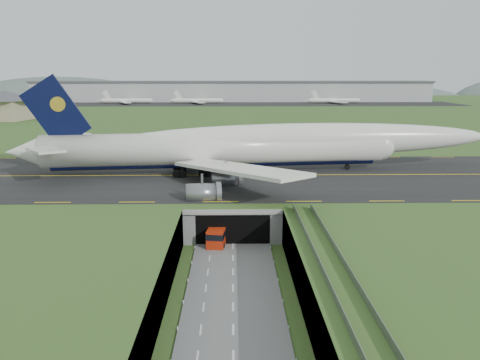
{
  "coord_description": "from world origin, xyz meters",
  "views": [
    {
      "loc": [
        -0.01,
        -63.52,
        27.15
      ],
      "look_at": [
        1.36,
        20.0,
        8.07
      ],
      "focal_mm": 35.0,
      "sensor_mm": 36.0,
      "label": 1
    }
  ],
  "objects": [
    {
      "name": "ground",
      "position": [
        0.0,
        0.0,
        0.0
      ],
      "size": [
        900.0,
        900.0,
        0.0
      ],
      "primitive_type": "plane",
      "color": "#325923",
      "rests_on": "ground"
    },
    {
      "name": "airfield_deck",
      "position": [
        0.0,
        0.0,
        3.0
      ],
      "size": [
        800.0,
        800.0,
        6.0
      ],
      "primitive_type": "cube",
      "color": "gray",
      "rests_on": "ground"
    },
    {
      "name": "trench_road",
      "position": [
        0.0,
        -7.5,
        0.1
      ],
      "size": [
        12.0,
        75.0,
        0.2
      ],
      "primitive_type": "cube",
      "color": "slate",
      "rests_on": "ground"
    },
    {
      "name": "taxiway",
      "position": [
        0.0,
        33.0,
        6.09
      ],
      "size": [
        800.0,
        44.0,
        0.18
      ],
      "primitive_type": "cube",
      "color": "black",
      "rests_on": "airfield_deck"
    },
    {
      "name": "tunnel_portal",
      "position": [
        0.0,
        16.71,
        3.33
      ],
      "size": [
        17.0,
        22.3,
        6.0
      ],
      "color": "gray",
      "rests_on": "ground"
    },
    {
      "name": "guideway",
      "position": [
        11.0,
        -19.11,
        5.32
      ],
      "size": [
        3.0,
        53.0,
        7.05
      ],
      "color": "#A8A8A3",
      "rests_on": "ground"
    },
    {
      "name": "jumbo_jet",
      "position": [
        4.34,
        36.27,
        11.86
      ],
      "size": [
        104.91,
        65.26,
        21.71
      ],
      "rotation": [
        0.0,
        0.0,
        0.11
      ],
      "color": "white",
      "rests_on": "ground"
    },
    {
      "name": "shuttle_tram",
      "position": [
        -2.4,
        8.79,
        1.63
      ],
      "size": [
        3.72,
        7.56,
        2.96
      ],
      "rotation": [
        0.0,
        0.0,
        -0.14
      ],
      "color": "red",
      "rests_on": "ground"
    },
    {
      "name": "service_building",
      "position": [
        -103.67,
        154.79,
        14.09
      ],
      "size": [
        28.18,
        28.18,
        13.66
      ],
      "rotation": [
        0.0,
        0.0,
        -0.13
      ],
      "color": "tan",
      "rests_on": "ground"
    },
    {
      "name": "cargo_terminal",
      "position": [
        -0.09,
        299.41,
        13.96
      ],
      "size": [
        320.0,
        67.0,
        15.6
      ],
      "color": "#B2B2B2",
      "rests_on": "ground"
    },
    {
      "name": "distant_hills",
      "position": [
        64.38,
        430.0,
        -4.0
      ],
      "size": [
        700.0,
        91.0,
        60.0
      ],
      "color": "#50615A",
      "rests_on": "ground"
    }
  ]
}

